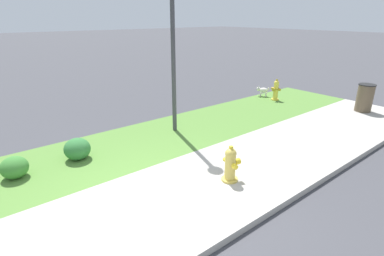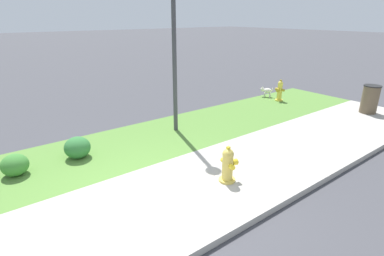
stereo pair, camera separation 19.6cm
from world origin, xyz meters
TOP-DOWN VIEW (x-y plane):
  - ground_plane at (0.00, 0.00)m, footprint 120.00×120.00m
  - sidewalk_pavement at (0.00, 0.00)m, footprint 18.00×2.38m
  - grass_verge at (0.00, 2.43)m, footprint 18.00×2.48m
  - street_curb at (0.00, -1.27)m, footprint 18.00×0.16m
  - fire_hydrant_near_corner at (6.88, 2.77)m, footprint 0.33×0.36m
  - fire_hydrant_across_street at (1.49, -0.20)m, footprint 0.36×0.39m
  - small_white_dog at (6.94, 3.41)m, footprint 0.35×0.42m
  - street_lamp at (2.24, 2.60)m, footprint 0.32×0.32m
  - trash_bin at (7.94, 0.16)m, footprint 0.51×0.51m
  - shrub_bush_mid_verge at (-1.61, 2.45)m, footprint 0.50×0.50m
  - shrub_bush_far_verge at (-0.40, 2.50)m, footprint 0.55×0.55m

SIDE VIEW (x-z plane):
  - ground_plane at x=0.00m, z-range 0.00..0.00m
  - grass_verge at x=0.00m, z-range 0.00..0.01m
  - sidewalk_pavement at x=0.00m, z-range 0.00..0.01m
  - street_curb at x=0.00m, z-range 0.00..0.12m
  - shrub_bush_mid_verge at x=-1.61m, z-range 0.00..0.43m
  - shrub_bush_far_verge at x=-0.40m, z-range 0.00..0.47m
  - small_white_dog at x=6.94m, z-range 0.03..0.45m
  - fire_hydrant_across_street at x=1.49m, z-range -0.02..0.69m
  - fire_hydrant_near_corner at x=6.88m, z-range -0.01..0.76m
  - trash_bin at x=7.94m, z-range 0.00..0.89m
  - street_lamp at x=2.24m, z-range 0.75..5.40m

